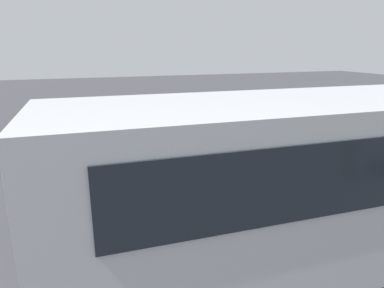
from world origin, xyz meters
TOP-DOWN VIEW (x-y plane):
  - ground_plane at (0.00, 0.00)m, footprint 80.00×80.00m
  - tour_bus at (1.88, 4.94)m, footprint 9.54×2.80m
  - spectator_far_left at (-0.05, 1.99)m, footprint 0.58×0.36m
  - spectator_left at (1.19, 2.15)m, footprint 0.57×0.32m
  - spectator_centre at (2.33, 2.29)m, footprint 0.57×0.39m
  - spectator_right at (3.43, 2.16)m, footprint 0.58×0.36m
  - spectator_far_right at (4.44, 2.30)m, footprint 0.57×0.32m
  - parked_motorcycle_silver at (-2.16, 2.77)m, footprint 2.02×0.75m
  - stunt_motorcycle at (3.68, -3.31)m, footprint 2.00×0.59m
  - bay_line_a at (-4.16, -1.84)m, footprint 0.11×3.96m
  - bay_line_b at (-1.62, -1.84)m, footprint 0.11×4.42m
  - bay_line_c at (0.92, -1.84)m, footprint 0.11×4.25m
  - bay_line_d at (3.47, -1.84)m, footprint 0.11×4.31m

SIDE VIEW (x-z plane):
  - ground_plane at x=0.00m, z-range 0.00..0.00m
  - bay_line_a at x=-4.16m, z-range 0.00..0.01m
  - bay_line_b at x=-1.62m, z-range 0.00..0.01m
  - bay_line_c at x=0.92m, z-range 0.00..0.01m
  - bay_line_d at x=3.47m, z-range 0.00..0.01m
  - parked_motorcycle_silver at x=-2.16m, z-range -0.01..0.97m
  - stunt_motorcycle at x=3.68m, z-range 0.15..1.89m
  - spectator_far_right at x=4.44m, z-range 0.16..1.90m
  - spectator_right at x=3.43m, z-range 0.17..1.92m
  - spectator_left at x=1.19m, z-range 0.18..1.93m
  - spectator_far_left at x=-0.05m, z-range 0.17..1.95m
  - spectator_centre at x=2.33m, z-range 0.18..2.00m
  - tour_bus at x=1.88m, z-range 0.02..3.27m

